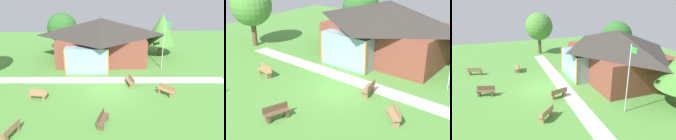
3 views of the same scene
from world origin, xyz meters
TOP-DOWN VIEW (x-y plane):
  - ground_plane at (0.00, 0.00)m, footprint 44.00×44.00m
  - pavilion at (-0.80, 7.57)m, footprint 10.60×8.42m
  - footpath at (0.00, 1.86)m, footprint 22.14×1.90m
  - flagpole at (5.72, 4.64)m, footprint 0.64×0.08m
  - bench_rear_near_path at (1.89, 0.75)m, footprint 0.77×1.56m
  - bench_mid_right at (4.72, -1.09)m, footprint 1.36×1.38m
  - bench_front_left at (-6.12, -5.91)m, footprint 0.83×1.56m
  - bench_mid_left at (-5.74, -1.49)m, footprint 1.55×0.70m
  - bench_front_center at (-0.53, -4.93)m, footprint 0.87×1.56m
  - tree_behind_pavilion_right at (6.48, 8.88)m, footprint 3.90×3.90m
  - tree_behind_pavilion_left at (-5.82, 11.02)m, footprint 3.78×3.78m

SIDE VIEW (x-z plane):
  - ground_plane at x=0.00m, z-range 0.00..0.00m
  - footpath at x=0.00m, z-range 0.00..0.03m
  - bench_rear_near_path at x=1.89m, z-range -0.02..0.82m
  - bench_mid_right at x=4.72m, z-range -0.02..0.82m
  - bench_front_left at x=-6.12m, z-range -0.02..0.82m
  - bench_mid_left at x=-5.74m, z-range -0.02..0.82m
  - bench_front_center at x=-0.53m, z-range -0.02..0.82m
  - pavilion at x=-0.80m, z-range 0.09..4.95m
  - flagpole at x=5.72m, z-range 0.28..5.36m
  - tree_behind_pavilion_left at x=-5.82m, z-range 0.58..5.54m
  - tree_behind_pavilion_right at x=6.48m, z-range 0.79..5.91m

